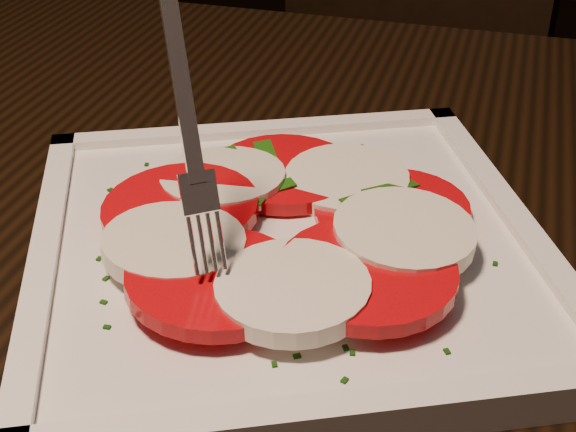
{
  "coord_description": "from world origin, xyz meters",
  "views": [
    {
      "loc": [
        0.17,
        -0.41,
        1.02
      ],
      "look_at": [
        0.08,
        -0.04,
        0.78
      ],
      "focal_mm": 50.0,
      "sensor_mm": 36.0,
      "label": 1
    }
  ],
  "objects_px": {
    "table": "(211,347)",
    "fork": "(181,99)",
    "chair": "(379,93)",
    "plate": "(288,249)"
  },
  "relations": [
    {
      "from": "table",
      "to": "fork",
      "type": "xyz_separation_m",
      "value": [
        0.02,
        -0.06,
        0.21
      ]
    },
    {
      "from": "table",
      "to": "fork",
      "type": "bearing_deg",
      "value": -75.23
    },
    {
      "from": "chair",
      "to": "fork",
      "type": "relative_size",
      "value": 6.22
    },
    {
      "from": "chair",
      "to": "plate",
      "type": "xyz_separation_m",
      "value": [
        0.03,
        -0.74,
        0.22
      ]
    },
    {
      "from": "chair",
      "to": "fork",
      "type": "distance_m",
      "value": 0.84
    },
    {
      "from": "chair",
      "to": "plate",
      "type": "bearing_deg",
      "value": -69.85
    },
    {
      "from": "table",
      "to": "plate",
      "type": "relative_size",
      "value": 4.41
    },
    {
      "from": "fork",
      "to": "plate",
      "type": "bearing_deg",
      "value": 4.15
    },
    {
      "from": "table",
      "to": "chair",
      "type": "xyz_separation_m",
      "value": [
        0.03,
        0.71,
        -0.12
      ]
    },
    {
      "from": "fork",
      "to": "table",
      "type": "bearing_deg",
      "value": 71.16
    }
  ]
}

